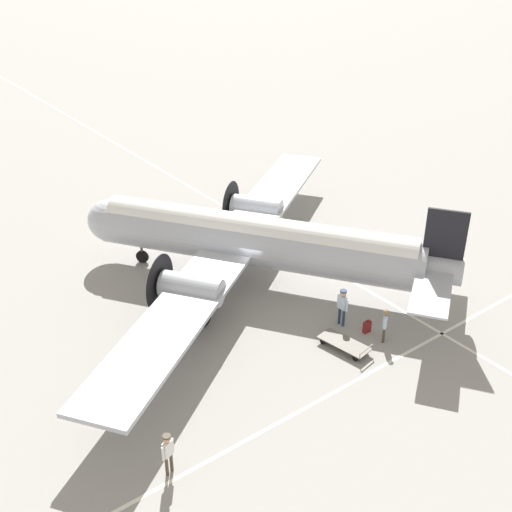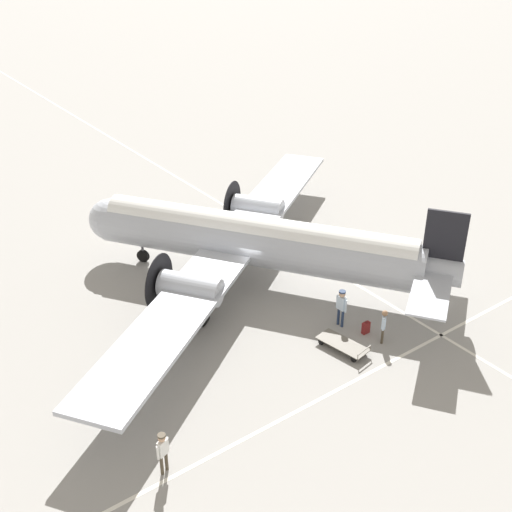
# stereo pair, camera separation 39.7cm
# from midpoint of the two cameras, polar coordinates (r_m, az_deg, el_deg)

# --- Properties ---
(ground_plane) EXTENTS (300.00, 300.00, 0.00)m
(ground_plane) POSITION_cam_midpoint_polar(r_m,az_deg,el_deg) (33.31, -0.34, -2.30)
(ground_plane) COLOR gray
(apron_line_eastwest) EXTENTS (120.00, 0.16, 0.01)m
(apron_line_eastwest) POSITION_cam_midpoint_polar(r_m,az_deg,el_deg) (27.99, 10.61, -9.68)
(apron_line_eastwest) COLOR silver
(apron_line_eastwest) RESTS_ON ground_plane
(apron_line_northsouth) EXTENTS (0.16, 120.00, 0.01)m
(apron_line_northsouth) POSITION_cam_midpoint_polar(r_m,az_deg,el_deg) (35.53, 4.87, -0.28)
(apron_line_northsouth) COLOR silver
(apron_line_northsouth) RESTS_ON ground_plane
(airliner_main) EXTENTS (23.97, 20.22, 5.38)m
(airliner_main) POSITION_cam_midpoint_polar(r_m,az_deg,el_deg) (32.25, -0.96, 1.45)
(airliner_main) COLOR #ADB2BC
(airliner_main) RESTS_ON ground_plane
(crew_foreground) EXTENTS (0.55, 0.36, 1.71)m
(crew_foreground) POSITION_cam_midpoint_polar(r_m,az_deg,el_deg) (22.75, -8.37, -16.67)
(crew_foreground) COLOR #473D2D
(crew_foreground) RESTS_ON ground_plane
(passenger_boarding) EXTENTS (0.46, 0.39, 1.66)m
(passenger_boarding) POSITION_cam_midpoint_polar(r_m,az_deg,el_deg) (28.96, 11.02, -5.77)
(passenger_boarding) COLOR #473D2D
(passenger_boarding) RESTS_ON ground_plane
(ramp_agent) EXTENTS (0.33, 0.64, 1.88)m
(ramp_agent) POSITION_cam_midpoint_polar(r_m,az_deg,el_deg) (29.63, 7.32, -4.20)
(ramp_agent) COLOR navy
(ramp_agent) RESTS_ON ground_plane
(suitcase_near_door) EXTENTS (0.38, 0.20, 0.61)m
(suitcase_near_door) POSITION_cam_midpoint_polar(r_m,az_deg,el_deg) (29.80, 9.46, -6.23)
(suitcase_near_door) COLOR maroon
(suitcase_near_door) RESTS_ON ground_plane
(baggage_cart) EXTENTS (1.37, 2.47, 0.56)m
(baggage_cart) POSITION_cam_midpoint_polar(r_m,az_deg,el_deg) (28.62, 7.49, -7.72)
(baggage_cart) COLOR #6B665B
(baggage_cart) RESTS_ON ground_plane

